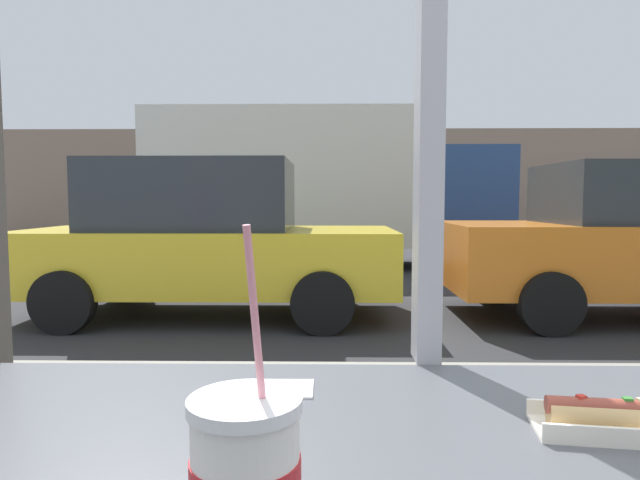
{
  "coord_description": "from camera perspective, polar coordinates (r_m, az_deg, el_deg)",
  "views": [
    {
      "loc": [
        -0.2,
        -1.02,
        1.34
      ],
      "look_at": [
        -0.27,
        2.96,
        1.04
      ],
      "focal_mm": 30.01,
      "sensor_mm": 36.0,
      "label": 1
    }
  ],
  "objects": [
    {
      "name": "ground_plane",
      "position": [
        9.12,
        2.18,
        -4.17
      ],
      "size": [
        60.0,
        60.0,
        0.0
      ],
      "primitive_type": "plane",
      "color": "#2D2D30"
    },
    {
      "name": "sidewalk_strip",
      "position": [
        2.93,
        5.17,
        -21.92
      ],
      "size": [
        16.0,
        2.8,
        0.1
      ],
      "primitive_type": "cube",
      "color": "#9E998E",
      "rests_on": "ground"
    },
    {
      "name": "building_facade_far",
      "position": [
        22.71,
        1.42,
        6.27
      ],
      "size": [
        28.0,
        1.2,
        4.25
      ],
      "primitive_type": "cube",
      "color": "gray",
      "rests_on": "ground"
    },
    {
      "name": "soda_cup_left",
      "position": [
        0.54,
        -7.93,
        -23.73
      ],
      "size": [
        0.1,
        0.1,
        0.31
      ],
      "color": "white",
      "rests_on": "window_counter"
    },
    {
      "name": "hotdog_tray_far",
      "position": [
        0.91,
        30.16,
        -16.21
      ],
      "size": [
        0.27,
        0.13,
        0.05
      ],
      "color": "silver",
      "rests_on": "window_counter"
    },
    {
      "name": "napkin_wrapper",
      "position": [
        0.97,
        -4.4,
        -15.53
      ],
      "size": [
        0.12,
        0.09,
        0.0
      ],
      "primitive_type": "cube",
      "rotation": [
        0.0,
        0.0,
        0.01
      ],
      "color": "white",
      "rests_on": "window_counter"
    },
    {
      "name": "parked_car_yellow",
      "position": [
        6.29,
        -12.12,
        0.08
      ],
      "size": [
        4.21,
        1.89,
        1.79
      ],
      "color": "gold",
      "rests_on": "ground"
    },
    {
      "name": "box_truck",
      "position": [
        10.84,
        -0.11,
        5.98
      ],
      "size": [
        6.97,
        2.44,
        3.06
      ],
      "color": "silver",
      "rests_on": "ground"
    }
  ]
}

